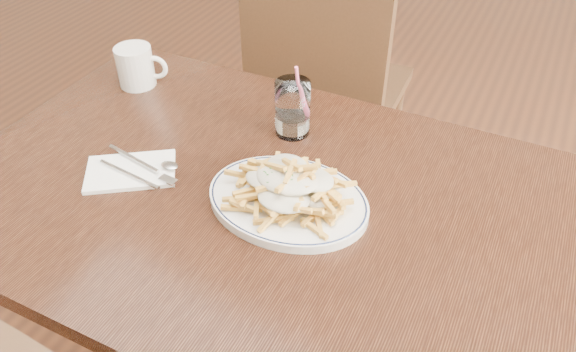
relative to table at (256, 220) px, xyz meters
The scene contains 8 objects.
table is the anchor object (origin of this frame).
chair_far 0.80m from the table, 102.97° to the left, with size 0.47×0.47×0.98m.
fries_plate 0.12m from the table, ahead, with size 0.35×0.32×0.02m.
loaded_fries 0.16m from the table, ahead, with size 0.25×0.21×0.07m.
napkin 0.27m from the table, 165.83° to the right, with size 0.18×0.11×0.01m, color white.
cutlery 0.27m from the table, 167.13° to the right, with size 0.20×0.08×0.01m.
water_glass 0.25m from the table, 95.57° to the left, with size 0.08×0.08×0.17m.
coffee_mug 0.52m from the table, 153.26° to the left, with size 0.12×0.09×0.10m.
Camera 1 is at (0.42, -0.71, 1.46)m, focal length 35.00 mm.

